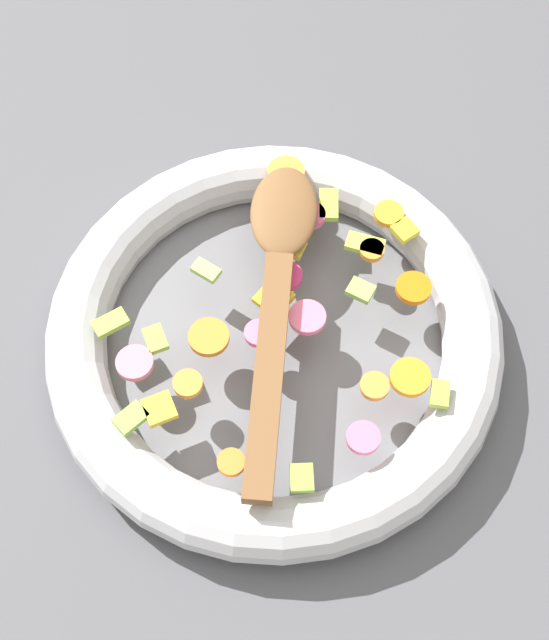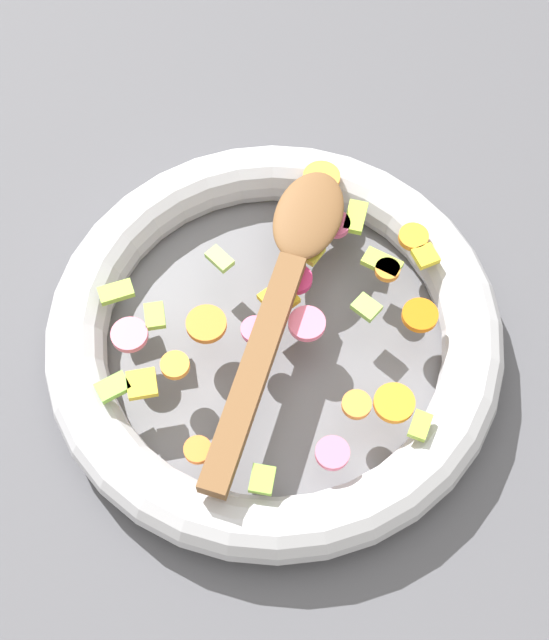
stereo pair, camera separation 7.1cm
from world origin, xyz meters
name	(u,v)px [view 2 (the right image)]	position (x,y,z in m)	size (l,w,h in m)	color
ground_plane	(274,347)	(0.00, 0.00, 0.00)	(4.00, 4.00, 0.00)	#4C4C51
skillet	(274,336)	(0.00, 0.00, 0.02)	(0.37, 0.37, 0.05)	slate
chopped_vegetables	(293,315)	(0.01, 0.01, 0.05)	(0.28, 0.31, 0.01)	orange
wooden_spoon	(284,284)	(0.00, 0.03, 0.06)	(0.07, 0.30, 0.01)	brown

